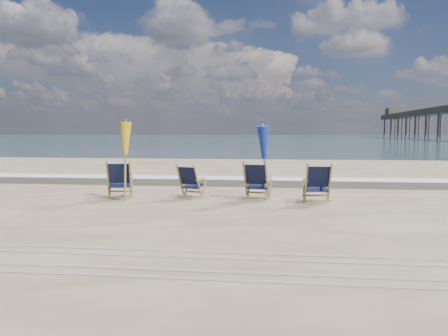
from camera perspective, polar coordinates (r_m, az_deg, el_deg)
The scene contains 10 objects.
ocean at distance 136.54m, azimuth 6.36°, elevation 3.98°, with size 400.00×400.00×0.00m, color #314752.
surf_foam at distance 16.97m, azimuth 2.47°, elevation -1.32°, with size 200.00×1.40×0.01m, color silver.
wet_sand_strip at distance 15.48m, azimuth 2.04°, elevation -1.91°, with size 200.00×2.60×0.00m, color #42362A.
tire_tracks at distance 6.14m, azimuth -5.74°, elevation -12.26°, with size 80.00×1.30×0.01m, color gray, non-canonical shape.
beach_chair_0 at distance 11.90m, azimuth -12.13°, elevation -1.48°, with size 0.67×0.76×1.05m, color black, non-canonical shape.
beach_chair_1 at distance 11.59m, azimuth -3.48°, elevation -1.81°, with size 0.61×0.68×0.95m, color black, non-canonical shape.
beach_chair_2 at distance 11.31m, azimuth 5.64°, elevation -1.74°, with size 0.67×0.75×1.05m, color black, non-canonical shape.
beach_chair_3 at distance 11.11m, azimuth 13.65°, elevation -1.98°, with size 0.67×0.75×1.04m, color black, non-canonical shape.
umbrella_yellow at distance 11.60m, azimuth -12.82°, elevation 3.23°, with size 0.30×0.30×2.03m.
umbrella_blue at distance 11.29m, azimuth 5.36°, elevation 2.90°, with size 0.30×0.30×1.95m.
Camera 1 is at (1.30, -8.52, 1.80)m, focal length 35.00 mm.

